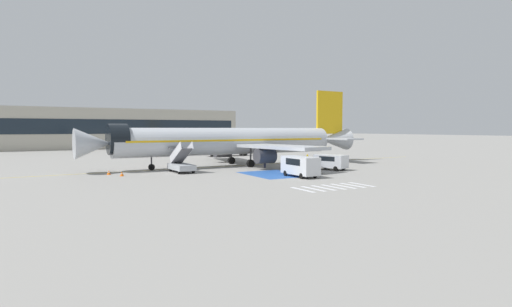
{
  "coord_description": "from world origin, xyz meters",
  "views": [
    {
      "loc": [
        -27.1,
        -53.37,
        5.57
      ],
      "look_at": [
        0.82,
        -2.76,
        1.97
      ],
      "focal_mm": 28.0,
      "sensor_mm": 36.0,
      "label": 1
    }
  ],
  "objects_px": {
    "fuel_tanker": "(228,147)",
    "ground_crew_0": "(307,158)",
    "ground_crew_2": "(296,160)",
    "traffic_cone_0": "(109,172)",
    "boarding_stairs_forward": "(181,165)",
    "baggage_cart": "(305,164)",
    "traffic_cone_1": "(122,174)",
    "airliner": "(235,141)",
    "terminal_building": "(100,129)",
    "service_van_1": "(331,161)",
    "service_van_0": "(300,165)",
    "ground_crew_1": "(265,161)"
  },
  "relations": [
    {
      "from": "airliner",
      "to": "terminal_building",
      "type": "relative_size",
      "value": 0.56
    },
    {
      "from": "ground_crew_0",
      "to": "ground_crew_2",
      "type": "height_order",
      "value": "ground_crew_2"
    },
    {
      "from": "airliner",
      "to": "traffic_cone_0",
      "type": "bearing_deg",
      "value": 97.89
    },
    {
      "from": "airliner",
      "to": "terminal_building",
      "type": "bearing_deg",
      "value": 7.21
    },
    {
      "from": "fuel_tanker",
      "to": "traffic_cone_1",
      "type": "height_order",
      "value": "fuel_tanker"
    },
    {
      "from": "traffic_cone_1",
      "to": "service_van_1",
      "type": "bearing_deg",
      "value": -13.43
    },
    {
      "from": "baggage_cart",
      "to": "ground_crew_1",
      "type": "height_order",
      "value": "ground_crew_1"
    },
    {
      "from": "baggage_cart",
      "to": "ground_crew_2",
      "type": "relative_size",
      "value": 1.64
    },
    {
      "from": "boarding_stairs_forward",
      "to": "traffic_cone_1",
      "type": "height_order",
      "value": "boarding_stairs_forward"
    },
    {
      "from": "ground_crew_2",
      "to": "terminal_building",
      "type": "bearing_deg",
      "value": -20.75
    },
    {
      "from": "traffic_cone_1",
      "to": "terminal_building",
      "type": "distance_m",
      "value": 71.96
    },
    {
      "from": "service_van_1",
      "to": "ground_crew_0",
      "type": "height_order",
      "value": "service_van_1"
    },
    {
      "from": "ground_crew_0",
      "to": "ground_crew_2",
      "type": "xyz_separation_m",
      "value": [
        -4.98,
        -4.08,
        0.13
      ]
    },
    {
      "from": "ground_crew_2",
      "to": "traffic_cone_1",
      "type": "distance_m",
      "value": 24.01
    },
    {
      "from": "service_van_0",
      "to": "traffic_cone_0",
      "type": "height_order",
      "value": "service_van_0"
    },
    {
      "from": "traffic_cone_1",
      "to": "boarding_stairs_forward",
      "type": "bearing_deg",
      "value": 4.18
    },
    {
      "from": "traffic_cone_1",
      "to": "traffic_cone_0",
      "type": "bearing_deg",
      "value": 116.24
    },
    {
      "from": "service_van_1",
      "to": "baggage_cart",
      "type": "xyz_separation_m",
      "value": [
        0.41,
        6.48,
        -0.97
      ]
    },
    {
      "from": "boarding_stairs_forward",
      "to": "baggage_cart",
      "type": "height_order",
      "value": "boarding_stairs_forward"
    },
    {
      "from": "ground_crew_2",
      "to": "terminal_building",
      "type": "xyz_separation_m",
      "value": [
        -16.87,
        72.61,
        4.54
      ]
    },
    {
      "from": "traffic_cone_0",
      "to": "fuel_tanker",
      "type": "bearing_deg",
      "value": 41.11
    },
    {
      "from": "boarding_stairs_forward",
      "to": "traffic_cone_0",
      "type": "distance_m",
      "value": 8.76
    },
    {
      "from": "ground_crew_2",
      "to": "traffic_cone_0",
      "type": "relative_size",
      "value": 3.35
    },
    {
      "from": "terminal_building",
      "to": "ground_crew_2",
      "type": "bearing_deg",
      "value": -76.92
    },
    {
      "from": "ground_crew_2",
      "to": "traffic_cone_1",
      "type": "height_order",
      "value": "ground_crew_2"
    },
    {
      "from": "ground_crew_2",
      "to": "traffic_cone_0",
      "type": "bearing_deg",
      "value": 48.29
    },
    {
      "from": "airliner",
      "to": "traffic_cone_0",
      "type": "relative_size",
      "value": 82.44
    },
    {
      "from": "ground_crew_0",
      "to": "ground_crew_1",
      "type": "bearing_deg",
      "value": -30.27
    },
    {
      "from": "traffic_cone_1",
      "to": "terminal_building",
      "type": "xyz_separation_m",
      "value": [
        7.1,
        71.41,
        5.31
      ]
    },
    {
      "from": "baggage_cart",
      "to": "ground_crew_2",
      "type": "bearing_deg",
      "value": 68.72
    },
    {
      "from": "ground_crew_1",
      "to": "traffic_cone_0",
      "type": "distance_m",
      "value": 21.04
    },
    {
      "from": "service_van_0",
      "to": "ground_crew_1",
      "type": "xyz_separation_m",
      "value": [
        1.91,
        11.4,
        -0.46
      ]
    },
    {
      "from": "ground_crew_0",
      "to": "ground_crew_1",
      "type": "height_order",
      "value": "ground_crew_1"
    },
    {
      "from": "traffic_cone_0",
      "to": "traffic_cone_1",
      "type": "distance_m",
      "value": 2.53
    },
    {
      "from": "airliner",
      "to": "baggage_cart",
      "type": "xyz_separation_m",
      "value": [
        9.26,
        -5.11,
        -3.47
      ]
    },
    {
      "from": "service_van_0",
      "to": "ground_crew_2",
      "type": "relative_size",
      "value": 2.89
    },
    {
      "from": "airliner",
      "to": "service_van_0",
      "type": "relative_size",
      "value": 8.53
    },
    {
      "from": "service_van_1",
      "to": "ground_crew_0",
      "type": "xyz_separation_m",
      "value": [
        2.78,
        9.13,
        -0.31
      ]
    },
    {
      "from": "ground_crew_0",
      "to": "ground_crew_2",
      "type": "bearing_deg",
      "value": -4.63
    },
    {
      "from": "boarding_stairs_forward",
      "to": "traffic_cone_0",
      "type": "height_order",
      "value": "boarding_stairs_forward"
    },
    {
      "from": "baggage_cart",
      "to": "traffic_cone_0",
      "type": "distance_m",
      "value": 27.77
    },
    {
      "from": "airliner",
      "to": "fuel_tanker",
      "type": "xyz_separation_m",
      "value": [
        8.18,
        20.15,
        -1.92
      ]
    },
    {
      "from": "fuel_tanker",
      "to": "ground_crew_0",
      "type": "height_order",
      "value": "fuel_tanker"
    },
    {
      "from": "airliner",
      "to": "fuel_tanker",
      "type": "height_order",
      "value": "airliner"
    },
    {
      "from": "airliner",
      "to": "fuel_tanker",
      "type": "bearing_deg",
      "value": -23.67
    },
    {
      "from": "baggage_cart",
      "to": "ground_crew_0",
      "type": "height_order",
      "value": "ground_crew_0"
    },
    {
      "from": "service_van_1",
      "to": "traffic_cone_1",
      "type": "bearing_deg",
      "value": 149.01
    },
    {
      "from": "fuel_tanker",
      "to": "traffic_cone_1",
      "type": "xyz_separation_m",
      "value": [
        -25.5,
        -25.5,
        -1.54
      ]
    },
    {
      "from": "ground_crew_0",
      "to": "terminal_building",
      "type": "bearing_deg",
      "value": -116.3
    },
    {
      "from": "service_van_1",
      "to": "traffic_cone_1",
      "type": "xyz_separation_m",
      "value": [
        -26.17,
        6.25,
        -0.96
      ]
    }
  ]
}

